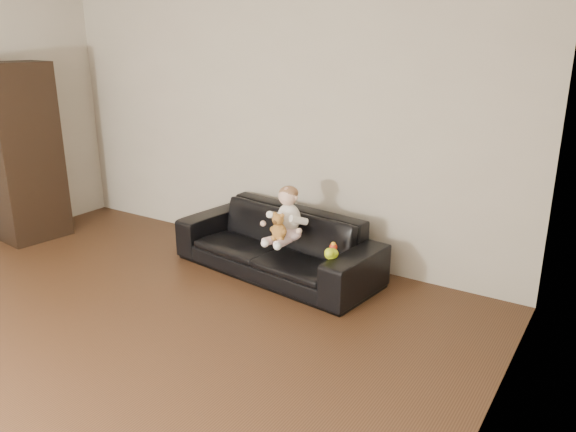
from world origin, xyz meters
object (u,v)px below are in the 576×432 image
Objects in this scene: cabinet at (24,153)px; teddy_bear at (279,227)px; sofa at (277,243)px; toy_blue_disc at (340,259)px; baby at (287,217)px; toy_green at (332,254)px; toy_rattle at (333,247)px.

cabinet reaches higher than teddy_bear.
toy_blue_disc is at bearing -9.98° from sofa.
cabinet is 3.75× the size of baby.
baby reaches higher than toy_green.
toy_rattle is (3.27, 0.50, -0.50)m from cabinet.
toy_rattle is (0.62, -0.10, 0.12)m from sofa.
toy_green is 1.85× the size of toy_rattle.
baby is at bearing -22.91° from sofa.
baby is 0.48m from toy_rattle.
teddy_bear is 1.86× the size of toy_green.
sofa is at bearing 149.42° from teddy_bear.
cabinet is 3.35m from toy_rattle.
baby reaches higher than toy_blue_disc.
baby reaches higher than toy_rattle.
sofa reaches higher than toy_blue_disc.
cabinet is 18.57× the size of toy_blue_disc.
teddy_bear is at bearing 178.94° from toy_green.
teddy_bear reaches higher than sofa.
cabinet is at bearing -161.78° from baby.
teddy_bear is at bearing -45.59° from sofa.
toy_blue_disc is (0.56, 0.02, -0.16)m from teddy_bear.
toy_rattle is (0.44, 0.00, -0.18)m from baby.
cabinet is at bearing -173.82° from toy_blue_disc.
sofa is 0.80m from toy_blue_disc.
toy_rattle is at bearing 8.35° from baby.
toy_green is at bearing -13.29° from sofa.
baby is (0.18, -0.10, 0.30)m from sofa.
cabinet is 3.39m from toy_green.
toy_rattle is at bearing 134.90° from toy_blue_disc.
teddy_bear is 3.44× the size of toy_rattle.
cabinet is at bearing -159.85° from sofa.
teddy_bear reaches higher than toy_green.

